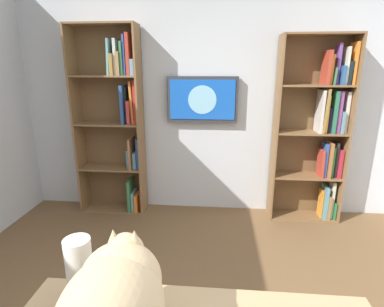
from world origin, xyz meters
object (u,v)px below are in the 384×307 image
at_px(bookshelf_right, 117,121).
at_px(wall_mounted_tv, 202,99).
at_px(paper_towel_roll, 80,269).
at_px(bookshelf_left, 319,131).
at_px(cat, 114,303).

xyz_separation_m(bookshelf_right, wall_mounted_tv, (-1.00, -0.08, 0.25)).
bearing_deg(paper_towel_roll, bookshelf_left, -125.46).
xyz_separation_m(bookshelf_left, cat, (1.45, 2.59, -0.07)).
distance_m(bookshelf_left, cat, 2.97).
distance_m(bookshelf_left, bookshelf_right, 2.31).
distance_m(wall_mounted_tv, cat, 2.71).
relative_size(bookshelf_left, cat, 3.32).
bearing_deg(bookshelf_left, paper_towel_roll, 54.54).
xyz_separation_m(bookshelf_left, bookshelf_right, (2.31, -0.01, 0.07)).
bearing_deg(cat, wall_mounted_tv, -93.07).
bearing_deg(bookshelf_left, wall_mounted_tv, -3.81).
bearing_deg(cat, paper_towel_roll, -44.61).
xyz_separation_m(bookshelf_right, paper_towel_roll, (-0.63, 2.37, -0.21)).
relative_size(wall_mounted_tv, paper_towel_roll, 2.89).
xyz_separation_m(cat, paper_towel_roll, (0.23, -0.23, -0.06)).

